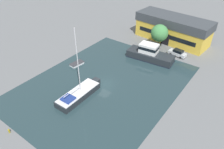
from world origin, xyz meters
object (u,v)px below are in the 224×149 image
object	(u,v)px
sailboat_moored	(79,94)
motor_cruiser	(150,54)
warehouse_building	(173,29)
quay_tree_near_building	(159,33)
parked_car	(178,53)
small_dinghy	(77,64)

from	to	relation	value
sailboat_moored	motor_cruiser	size ratio (longest dim) A/B	1.19
warehouse_building	quay_tree_near_building	size ratio (longest dim) A/B	3.23
motor_cruiser	parked_car	bearing A→B (deg)	-46.55
warehouse_building	small_dinghy	bearing A→B (deg)	-110.57
parked_car	quay_tree_near_building	bearing A→B (deg)	87.89
quay_tree_near_building	small_dinghy	size ratio (longest dim) A/B	1.87
warehouse_building	sailboat_moored	xyz separation A→B (m)	(-3.80, -35.01, -2.91)
warehouse_building	quay_tree_near_building	world-z (taller)	warehouse_building
parked_car	sailboat_moored	world-z (taller)	sailboat_moored
warehouse_building	small_dinghy	distance (m)	29.63
parked_car	small_dinghy	size ratio (longest dim) A/B	1.32
sailboat_moored	small_dinghy	world-z (taller)	sailboat_moored
warehouse_building	quay_tree_near_building	distance (m)	6.89
warehouse_building	parked_car	distance (m)	9.68
sailboat_moored	parked_car	bearing A→B (deg)	71.05
motor_cruiser	quay_tree_near_building	bearing A→B (deg)	3.28
quay_tree_near_building	small_dinghy	xyz separation A→B (m)	(-11.76, -19.80, -4.17)
quay_tree_near_building	motor_cruiser	bearing A→B (deg)	-80.98
warehouse_building	motor_cruiser	size ratio (longest dim) A/B	1.81
motor_cruiser	small_dinghy	xyz separation A→B (m)	(-12.82, -13.08, -1.19)
small_dinghy	quay_tree_near_building	bearing A→B (deg)	65.55
warehouse_building	small_dinghy	size ratio (longest dim) A/B	6.05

